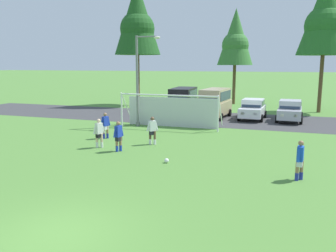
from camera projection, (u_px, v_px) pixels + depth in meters
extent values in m
plane|color=#518438|center=(195.00, 134.00, 23.66)|extent=(400.00, 400.00, 0.00)
cube|color=#3D3D3F|center=(216.00, 119.00, 30.26)|extent=(52.00, 8.40, 0.01)
sphere|color=white|center=(167.00, 161.00, 16.76)|extent=(0.22, 0.22, 0.22)
sphere|color=black|center=(167.00, 161.00, 16.76)|extent=(0.08, 0.08, 0.08)
sphere|color=red|center=(168.00, 161.00, 16.74)|extent=(0.07, 0.07, 0.07)
cylinder|color=white|center=(218.00, 114.00, 24.22)|extent=(0.12, 0.12, 2.44)
cylinder|color=white|center=(122.00, 110.00, 26.51)|extent=(0.12, 0.12, 2.44)
cylinder|color=white|center=(168.00, 95.00, 25.15)|extent=(7.32, 0.17, 0.12)
cylinder|color=white|center=(220.00, 111.00, 25.04)|extent=(0.10, 1.94, 2.46)
cylinder|color=white|center=(127.00, 107.00, 27.33)|extent=(0.10, 1.94, 2.46)
cube|color=silver|center=(172.00, 112.00, 26.32)|extent=(6.95, 0.09, 2.20)
cylinder|color=brown|center=(155.00, 138.00, 20.53)|extent=(0.14, 0.14, 0.80)
cylinder|color=brown|center=(150.00, 138.00, 20.59)|extent=(0.14, 0.14, 0.80)
cylinder|color=white|center=(155.00, 142.00, 20.57)|extent=(0.15, 0.15, 0.32)
cylinder|color=white|center=(150.00, 142.00, 20.63)|extent=(0.15, 0.15, 0.32)
cube|color=black|center=(152.00, 132.00, 20.51)|extent=(0.39, 0.40, 0.28)
cube|color=white|center=(152.00, 126.00, 20.44)|extent=(0.43, 0.45, 0.60)
sphere|color=brown|center=(152.00, 119.00, 20.37)|extent=(0.22, 0.22, 0.22)
cylinder|color=white|center=(156.00, 126.00, 20.54)|extent=(0.22, 0.23, 0.55)
cylinder|color=white|center=(148.00, 127.00, 20.35)|extent=(0.22, 0.23, 0.55)
cylinder|color=#936B4C|center=(121.00, 144.00, 18.99)|extent=(0.14, 0.14, 0.80)
cylinder|color=#936B4C|center=(117.00, 144.00, 18.86)|extent=(0.14, 0.14, 0.80)
cylinder|color=#1E38B7|center=(121.00, 148.00, 19.03)|extent=(0.15, 0.15, 0.32)
cylinder|color=#1E38B7|center=(117.00, 149.00, 18.90)|extent=(0.15, 0.15, 0.32)
cube|color=black|center=(119.00, 138.00, 18.87)|extent=(0.28, 0.38, 0.28)
cube|color=#1E38B7|center=(118.00, 131.00, 18.80)|extent=(0.31, 0.42, 0.60)
sphere|color=#936B4C|center=(118.00, 123.00, 18.73)|extent=(0.22, 0.22, 0.22)
cylinder|color=#1E38B7|center=(122.00, 131.00, 19.00)|extent=(0.13, 0.24, 0.55)
cylinder|color=#1E38B7|center=(115.00, 132.00, 18.61)|extent=(0.13, 0.24, 0.55)
cylinder|color=#936B4C|center=(107.00, 132.00, 22.26)|extent=(0.14, 0.14, 0.80)
cylinder|color=#936B4C|center=(104.00, 132.00, 22.17)|extent=(0.14, 0.14, 0.80)
cylinder|color=#232D99|center=(108.00, 136.00, 22.30)|extent=(0.15, 0.15, 0.32)
cylinder|color=#232D99|center=(104.00, 136.00, 22.21)|extent=(0.15, 0.15, 0.32)
cube|color=silver|center=(106.00, 127.00, 22.16)|extent=(0.32, 0.39, 0.28)
cube|color=#1E38B7|center=(105.00, 121.00, 22.10)|extent=(0.36, 0.44, 0.60)
sphere|color=#936B4C|center=(105.00, 115.00, 22.02)|extent=(0.22, 0.22, 0.22)
cylinder|color=#1E38B7|center=(109.00, 121.00, 22.27)|extent=(0.16, 0.25, 0.55)
cylinder|color=#1E38B7|center=(102.00, 122.00, 21.93)|extent=(0.16, 0.25, 0.55)
cylinder|color=beige|center=(102.00, 141.00, 19.79)|extent=(0.14, 0.14, 0.80)
cylinder|color=beige|center=(97.00, 141.00, 19.75)|extent=(0.14, 0.14, 0.80)
cylinder|color=white|center=(102.00, 145.00, 19.84)|extent=(0.15, 0.15, 0.32)
cylinder|color=white|center=(97.00, 145.00, 19.79)|extent=(0.15, 0.15, 0.32)
cube|color=black|center=(99.00, 135.00, 19.72)|extent=(0.33, 0.40, 0.28)
cube|color=silver|center=(99.00, 128.00, 19.65)|extent=(0.36, 0.44, 0.60)
sphere|color=beige|center=(99.00, 121.00, 19.58)|extent=(0.22, 0.22, 0.22)
cylinder|color=silver|center=(103.00, 128.00, 19.82)|extent=(0.17, 0.25, 0.55)
cylinder|color=silver|center=(95.00, 129.00, 19.49)|extent=(0.17, 0.25, 0.55)
cylinder|color=#936B4C|center=(297.00, 171.00, 14.18)|extent=(0.14, 0.14, 0.80)
cylinder|color=#936B4C|center=(301.00, 170.00, 14.29)|extent=(0.14, 0.14, 0.80)
cylinder|color=#232D99|center=(297.00, 177.00, 14.22)|extent=(0.15, 0.15, 0.32)
cylinder|color=#232D99|center=(301.00, 176.00, 14.33)|extent=(0.15, 0.15, 0.32)
cube|color=silver|center=(300.00, 163.00, 14.18)|extent=(0.26, 0.37, 0.28)
cube|color=blue|center=(300.00, 154.00, 14.11)|extent=(0.29, 0.41, 0.60)
sphere|color=#936B4C|center=(301.00, 143.00, 14.04)|extent=(0.22, 0.22, 0.22)
cylinder|color=blue|center=(299.00, 155.00, 13.91)|extent=(0.12, 0.24, 0.55)
cylinder|color=blue|center=(302.00, 153.00, 14.32)|extent=(0.12, 0.24, 0.55)
cube|color=black|center=(183.00, 106.00, 31.83)|extent=(2.28, 4.92, 1.10)
cube|color=black|center=(183.00, 94.00, 31.83)|extent=(2.07, 4.21, 1.10)
cube|color=#28384C|center=(178.00, 96.00, 29.96)|extent=(1.69, 0.57, 0.91)
cube|color=#28384C|center=(193.00, 94.00, 31.59)|extent=(0.27, 3.48, 0.77)
cube|color=white|center=(183.00, 109.00, 29.44)|extent=(0.28, 0.10, 0.20)
cube|color=white|center=(170.00, 109.00, 29.71)|extent=(0.28, 0.10, 0.20)
cube|color=#B21414|center=(194.00, 103.00, 33.92)|extent=(0.28, 0.10, 0.20)
cube|color=#B21414|center=(183.00, 103.00, 34.20)|extent=(0.28, 0.10, 0.20)
cylinder|color=black|center=(190.00, 115.00, 30.26)|extent=(0.28, 0.65, 0.64)
cylinder|color=black|center=(168.00, 114.00, 30.76)|extent=(0.28, 0.65, 0.64)
cylinder|color=black|center=(196.00, 111.00, 33.09)|extent=(0.28, 0.65, 0.64)
cylinder|color=black|center=(176.00, 110.00, 33.59)|extent=(0.28, 0.65, 0.64)
cube|color=tan|center=(215.00, 108.00, 30.68)|extent=(2.33, 4.94, 1.10)
cube|color=tan|center=(215.00, 95.00, 30.67)|extent=(2.12, 4.23, 1.10)
cube|color=#28384C|center=(209.00, 97.00, 28.90)|extent=(1.70, 0.59, 0.91)
cube|color=#28384C|center=(226.00, 96.00, 30.32)|extent=(0.31, 3.48, 0.77)
cube|color=white|center=(213.00, 111.00, 28.33)|extent=(0.29, 0.10, 0.20)
cube|color=white|center=(200.00, 110.00, 28.75)|extent=(0.29, 0.10, 0.20)
cube|color=#B21414|center=(227.00, 105.00, 32.60)|extent=(0.29, 0.10, 0.20)
cube|color=#B21414|center=(216.00, 104.00, 33.02)|extent=(0.29, 0.10, 0.20)
cylinder|color=black|center=(221.00, 117.00, 29.05)|extent=(0.29, 0.66, 0.64)
cylinder|color=black|center=(198.00, 116.00, 29.82)|extent=(0.29, 0.66, 0.64)
cylinder|color=black|center=(229.00, 113.00, 31.74)|extent=(0.29, 0.66, 0.64)
cylinder|color=black|center=(209.00, 111.00, 32.51)|extent=(0.29, 0.66, 0.64)
cube|color=silver|center=(252.00, 111.00, 29.88)|extent=(1.96, 4.27, 0.76)
cube|color=silver|center=(253.00, 103.00, 29.90)|extent=(1.74, 2.16, 0.64)
cube|color=#28384C|center=(251.00, 104.00, 29.01)|extent=(1.54, 0.37, 0.55)
cube|color=#28384C|center=(263.00, 103.00, 29.60)|extent=(0.11, 1.79, 0.45)
cube|color=white|center=(255.00, 114.00, 27.81)|extent=(0.28, 0.09, 0.20)
cube|color=white|center=(243.00, 113.00, 28.16)|extent=(0.28, 0.09, 0.20)
cube|color=#B21414|center=(261.00, 108.00, 31.59)|extent=(0.28, 0.09, 0.20)
cube|color=#B21414|center=(250.00, 108.00, 31.94)|extent=(0.28, 0.09, 0.20)
cylinder|color=black|center=(261.00, 118.00, 28.43)|extent=(0.26, 0.65, 0.64)
cylinder|color=black|center=(239.00, 117.00, 29.07)|extent=(0.26, 0.65, 0.64)
cylinder|color=black|center=(265.00, 114.00, 30.82)|extent=(0.26, 0.65, 0.64)
cylinder|color=black|center=(244.00, 113.00, 31.46)|extent=(0.26, 0.65, 0.64)
cube|color=#B2B2BC|center=(290.00, 113.00, 28.89)|extent=(1.93, 4.26, 0.76)
cube|color=#B2B2BC|center=(290.00, 104.00, 28.91)|extent=(1.72, 2.15, 0.64)
cube|color=#28384C|center=(290.00, 106.00, 28.02)|extent=(1.54, 0.36, 0.55)
cube|color=#28384C|center=(301.00, 104.00, 28.62)|extent=(0.10, 1.79, 0.45)
cube|color=white|center=(296.00, 116.00, 26.82)|extent=(0.28, 0.09, 0.20)
cube|color=white|center=(282.00, 115.00, 27.16)|extent=(0.28, 0.09, 0.20)
cube|color=#B21414|center=(297.00, 109.00, 30.61)|extent=(0.28, 0.09, 0.20)
cube|color=#B21414|center=(285.00, 109.00, 30.95)|extent=(0.28, 0.09, 0.20)
cylinder|color=black|center=(301.00, 120.00, 27.45)|extent=(0.26, 0.65, 0.64)
cylinder|color=black|center=(277.00, 119.00, 28.07)|extent=(0.26, 0.65, 0.64)
cylinder|color=black|center=(301.00, 116.00, 29.84)|extent=(0.26, 0.65, 0.64)
cylinder|color=black|center=(279.00, 115.00, 30.47)|extent=(0.26, 0.65, 0.64)
cylinder|color=brown|center=(138.00, 80.00, 39.95)|extent=(0.36, 0.36, 5.68)
cone|color=#1E511E|center=(137.00, 18.00, 38.76)|extent=(5.12, 5.12, 7.96)
sphere|color=#1E511E|center=(137.00, 29.00, 38.97)|extent=(3.84, 3.84, 3.84)
cylinder|color=brown|center=(234.00, 85.00, 41.06)|extent=(0.36, 0.36, 4.53)
cone|color=#387533|center=(236.00, 37.00, 40.12)|extent=(4.07, 4.07, 6.34)
sphere|color=#387533|center=(235.00, 45.00, 40.29)|extent=(3.06, 3.06, 3.06)
cylinder|color=brown|center=(321.00, 84.00, 33.84)|extent=(0.36, 0.36, 5.49)
cone|color=#236023|center=(326.00, 13.00, 32.69)|extent=(4.94, 4.94, 7.68)
sphere|color=#236023|center=(325.00, 26.00, 32.89)|extent=(3.71, 3.71, 3.71)
cylinder|color=slate|center=(137.00, 82.00, 26.22)|extent=(0.18, 0.18, 6.70)
cylinder|color=slate|center=(138.00, 124.00, 26.78)|extent=(0.32, 0.32, 0.30)
cylinder|color=slate|center=(147.00, 37.00, 25.40)|extent=(1.60, 0.10, 0.10)
ellipsoid|color=white|center=(157.00, 38.00, 25.16)|extent=(0.48, 0.28, 0.20)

